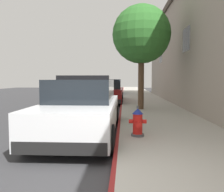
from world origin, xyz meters
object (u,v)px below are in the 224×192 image
Objects in this scene: parked_car_dark_far at (111,87)px; street_tree at (141,35)px; parked_car_silver_ahead at (108,92)px; fire_hydrant at (138,122)px; police_cruiser at (83,109)px.

street_tree is (2.10, -12.43, 2.91)m from parked_car_dark_far.
parked_car_silver_ahead is 1.00× the size of parked_car_dark_far.
parked_car_silver_ahead is 0.99× the size of street_tree.
street_tree is at bearing 85.20° from fire_hydrant.
police_cruiser is at bearing -89.55° from parked_car_dark_far.
police_cruiser is at bearing -90.75° from parked_car_silver_ahead.
police_cruiser is 1.00× the size of parked_car_silver_ahead.
street_tree is (1.85, -4.28, 2.91)m from parked_car_silver_ahead.
parked_car_silver_ahead is (0.12, 9.00, -0.00)m from police_cruiser.
police_cruiser is 5.88m from street_tree.
fire_hydrant is 0.16× the size of street_tree.
police_cruiser is 6.37× the size of fire_hydrant.
street_tree reaches higher than police_cruiser.
parked_car_silver_ahead is 6.37× the size of fire_hydrant.
parked_car_silver_ahead is 5.50m from street_tree.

